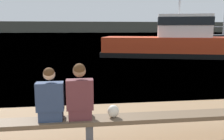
% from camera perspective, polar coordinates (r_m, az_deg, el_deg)
% --- Properties ---
extents(water_surface, '(240.00, 240.00, 0.00)m').
position_cam_1_polar(water_surface, '(126.52, -7.68, 8.37)').
color(water_surface, '#426B8E').
rests_on(water_surface, ground).
extents(far_shoreline, '(600.00, 12.00, 6.09)m').
position_cam_1_polar(far_shoreline, '(148.20, -7.72, 9.68)').
color(far_shoreline, '#4C4C42').
rests_on(far_shoreline, ground).
extents(bench_main, '(6.58, 0.42, 0.47)m').
position_cam_1_polar(bench_main, '(4.48, -5.26, -11.96)').
color(bench_main, brown).
rests_on(bench_main, ground).
extents(person_left, '(0.46, 0.38, 0.92)m').
position_cam_1_polar(person_left, '(4.37, -13.94, -6.32)').
color(person_left, navy).
rests_on(person_left, bench_main).
extents(person_right, '(0.46, 0.38, 0.98)m').
position_cam_1_polar(person_right, '(4.32, -7.36, -5.68)').
color(person_right, '#56282D').
rests_on(person_right, bench_main).
extents(shopping_bag, '(0.20, 0.17, 0.22)m').
position_cam_1_polar(shopping_bag, '(4.45, 0.29, -9.39)').
color(shopping_bag, beige).
rests_on(shopping_bag, bench_main).
extents(tugboat_red, '(11.33, 6.46, 5.40)m').
position_cam_1_polar(tugboat_red, '(19.13, 14.68, 5.91)').
color(tugboat_red, red).
rests_on(tugboat_red, water_surface).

